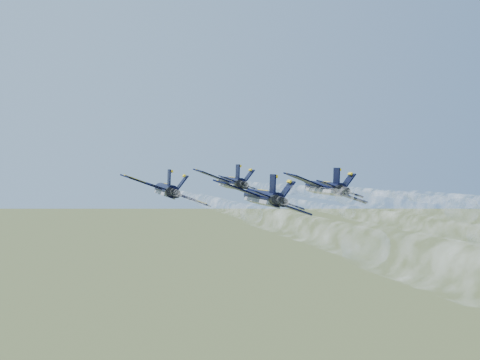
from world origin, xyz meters
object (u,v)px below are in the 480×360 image
object	(u,v)px
jet_right	(324,188)
jet_lead	(231,183)
jet_slot	(262,197)
jet_left	(166,190)

from	to	relation	value
jet_right	jet_lead	bearing A→B (deg)	128.69
jet_right	jet_slot	size ratio (longest dim) A/B	1.00
jet_lead	jet_slot	xyz separation A→B (m)	(-4.40, -23.77, 0.00)
jet_lead	jet_left	xyz separation A→B (m)	(-12.02, -10.30, 0.00)
jet_lead	jet_slot	world-z (taller)	same
jet_lead	jet_left	world-z (taller)	same
jet_left	jet_slot	world-z (taller)	same
jet_right	jet_slot	world-z (taller)	same
jet_lead	jet_left	bearing A→B (deg)	-132.78
jet_lead	jet_slot	distance (m)	24.17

